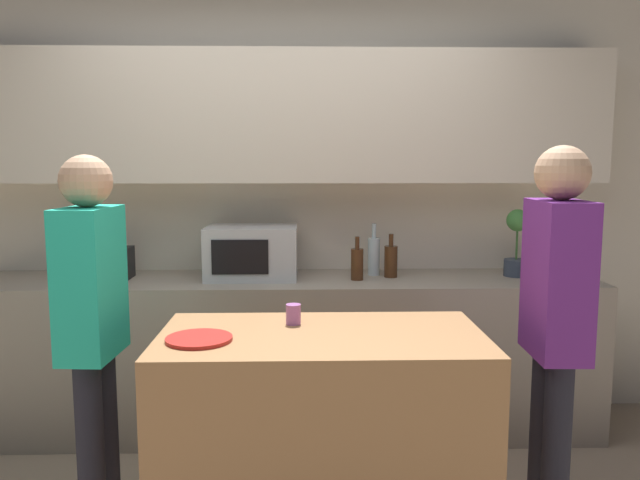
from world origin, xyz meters
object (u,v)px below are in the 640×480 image
microwave (252,252)px  potted_plant (517,243)px  person_left (556,312)px  bottle_1 (374,255)px  person_center (92,315)px  plate_on_island (199,339)px  cup_0 (293,314)px  toaster (109,263)px  bottle_2 (391,261)px  bottle_0 (357,263)px

microwave → potted_plant: (1.55, 0.00, 0.05)m
potted_plant → person_left: bearing=-101.5°
bottle_1 → person_center: person_center is taller
plate_on_island → microwave: bearing=85.0°
microwave → person_left: bearing=-41.5°
microwave → person_left: person_left is taller
plate_on_island → cup_0: bearing=33.6°
bottle_1 → toaster: bearing=-177.9°
toaster → plate_on_island: toaster is taller
bottle_1 → bottle_2: size_ratio=1.21×
microwave → bottle_2: microwave is taller
bottle_2 → plate_on_island: 1.52m
potted_plant → person_left: 1.20m
microwave → plate_on_island: bearing=-95.0°
toaster → cup_0: 1.46m
bottle_0 → cup_0: size_ratio=2.89×
potted_plant → bottle_2: potted_plant is taller
bottle_0 → person_left: (0.71, -1.07, -0.02)m
cup_0 → person_center: bearing=-173.9°
microwave → person_left: 1.76m
microwave → potted_plant: bearing=0.1°
bottle_2 → cup_0: (-0.55, -0.97, -0.07)m
plate_on_island → toaster: bearing=120.5°
potted_plant → cup_0: (-1.29, -0.98, -0.17)m
bottle_0 → toaster: bearing=176.3°
bottle_0 → plate_on_island: 1.34m
toaster → microwave: bearing=-0.1°
microwave → toaster: microwave is taller
potted_plant → toaster: bearing=180.0°
bottle_0 → person_center: 1.53m
microwave → bottle_2: 0.81m
bottle_0 → plate_on_island: bottle_0 is taller
potted_plant → bottle_0: potted_plant is taller
microwave → person_center: 1.21m
toaster → cup_0: size_ratio=3.02×
bottle_1 → cup_0: bearing=-114.0°
potted_plant → person_center: size_ratio=0.25×
toaster → person_center: (0.26, -1.07, -0.04)m
bottle_0 → bottle_2: bottle_2 is taller
cup_0 → person_left: (1.06, -0.19, 0.05)m
toaster → bottle_0: (1.43, -0.09, 0.00)m
potted_plant → bottle_0: (-0.95, -0.09, -0.10)m
microwave → bottle_0: 0.61m
microwave → toaster: 0.83m
microwave → bottle_1: bearing=4.7°
person_center → microwave: bearing=155.5°
bottle_2 → person_left: bearing=-66.4°
microwave → potted_plant: 1.55m
microwave → toaster: size_ratio=2.00×
person_left → person_center: person_left is taller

